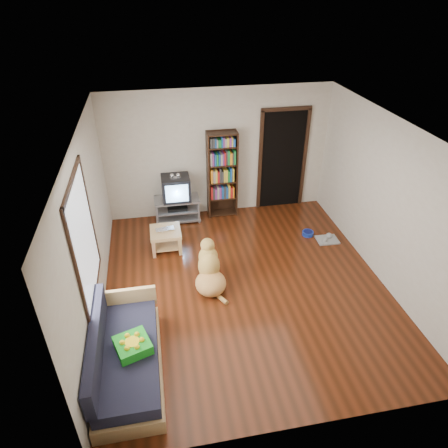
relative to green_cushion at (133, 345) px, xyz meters
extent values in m
plane|color=#51200D|center=(1.75, 1.40, -0.49)|extent=(5.00, 5.00, 0.00)
plane|color=white|center=(1.75, 1.40, 2.11)|extent=(5.00, 5.00, 0.00)
plane|color=beige|center=(1.75, 3.90, 0.81)|extent=(4.50, 0.00, 4.50)
plane|color=beige|center=(1.75, -1.10, 0.81)|extent=(4.50, 0.00, 4.50)
plane|color=beige|center=(-0.50, 1.40, 0.81)|extent=(0.00, 5.00, 5.00)
plane|color=beige|center=(4.00, 1.40, 0.81)|extent=(0.00, 5.00, 5.00)
cube|color=green|center=(0.00, 0.00, 0.00)|extent=(0.51, 0.51, 0.13)
imported|color=silver|center=(0.55, 2.63, -0.07)|extent=(0.36, 0.25, 0.03)
cylinder|color=navy|center=(3.30, 2.61, -0.45)|extent=(0.22, 0.22, 0.08)
cube|color=gray|center=(3.60, 2.36, -0.47)|extent=(0.41, 0.33, 0.03)
cube|color=white|center=(-0.48, 0.90, 1.01)|extent=(0.02, 1.30, 1.60)
cube|color=black|center=(-0.48, 0.90, 1.83)|extent=(0.03, 1.42, 0.06)
cube|color=black|center=(-0.48, 0.90, 0.19)|extent=(0.03, 1.42, 0.06)
cube|color=black|center=(-0.48, 0.20, 1.01)|extent=(0.03, 0.06, 1.70)
cube|color=black|center=(-0.48, 1.60, 1.01)|extent=(0.03, 0.06, 1.70)
cube|color=black|center=(3.10, 3.89, 0.56)|extent=(0.90, 0.02, 2.10)
cube|color=black|center=(2.62, 3.87, 0.56)|extent=(0.07, 0.05, 2.14)
cube|color=black|center=(3.58, 3.87, 0.56)|extent=(0.07, 0.05, 2.14)
cube|color=black|center=(3.10, 3.87, 1.64)|extent=(1.03, 0.05, 0.07)
cube|color=#99999E|center=(0.85, 3.65, -0.01)|extent=(0.90, 0.45, 0.04)
cube|color=#99999E|center=(0.85, 3.65, -0.24)|extent=(0.86, 0.42, 0.03)
cube|color=#99999E|center=(0.85, 3.65, -0.43)|extent=(0.90, 0.45, 0.04)
cylinder|color=#99999E|center=(0.43, 3.45, -0.24)|extent=(0.04, 0.04, 0.50)
cylinder|color=#99999E|center=(1.27, 3.45, -0.24)|extent=(0.04, 0.04, 0.50)
cylinder|color=#99999E|center=(0.43, 3.85, -0.24)|extent=(0.04, 0.04, 0.50)
cylinder|color=#99999E|center=(1.27, 3.85, -0.24)|extent=(0.04, 0.04, 0.50)
cube|color=black|center=(0.85, 3.65, -0.19)|extent=(0.40, 0.30, 0.07)
cube|color=black|center=(0.85, 3.65, 0.25)|extent=(0.55, 0.48, 0.48)
cube|color=black|center=(0.85, 3.85, 0.25)|extent=(0.40, 0.14, 0.36)
cube|color=#8CBFF2|center=(0.85, 3.41, 0.25)|extent=(0.44, 0.02, 0.36)
cube|color=silver|center=(0.85, 3.60, 0.50)|extent=(0.20, 0.07, 0.02)
sphere|color=silver|center=(0.79, 3.60, 0.55)|extent=(0.09, 0.09, 0.09)
sphere|color=silver|center=(0.91, 3.60, 0.55)|extent=(0.09, 0.09, 0.09)
cube|color=black|center=(1.52, 3.74, 0.41)|extent=(0.03, 0.30, 1.80)
cube|color=black|center=(2.08, 3.74, 0.41)|extent=(0.03, 0.30, 1.80)
cube|color=black|center=(1.80, 3.88, 0.41)|extent=(0.60, 0.02, 1.80)
cube|color=black|center=(1.80, 3.74, -0.46)|extent=(0.56, 0.28, 0.02)
cube|color=black|center=(1.80, 3.74, -0.09)|extent=(0.56, 0.28, 0.03)
cube|color=black|center=(1.80, 3.74, 0.28)|extent=(0.56, 0.28, 0.02)
cube|color=black|center=(1.80, 3.74, 0.65)|extent=(0.56, 0.28, 0.02)
cube|color=black|center=(1.80, 3.74, 1.02)|extent=(0.56, 0.28, 0.02)
cube|color=black|center=(1.80, 3.74, 1.28)|extent=(0.56, 0.28, 0.02)
cube|color=tan|center=(-0.08, 0.00, -0.38)|extent=(0.80, 1.80, 0.22)
cube|color=#1E1E2D|center=(-0.08, 0.00, -0.16)|extent=(0.74, 1.74, 0.18)
cube|color=#1E1E2D|center=(-0.42, 0.00, 0.11)|extent=(0.12, 1.74, 0.40)
cube|color=tan|center=(-0.08, 0.86, 0.01)|extent=(0.80, 0.06, 0.30)
cube|color=tan|center=(0.55, 2.66, -0.12)|extent=(0.55, 0.55, 0.06)
cube|color=tan|center=(0.55, 2.66, -0.39)|extent=(0.45, 0.45, 0.03)
cube|color=tan|center=(0.32, 2.43, -0.32)|extent=(0.06, 0.06, 0.34)
cube|color=tan|center=(0.79, 2.43, -0.32)|extent=(0.06, 0.06, 0.34)
cube|color=#D9BB6F|center=(0.32, 2.90, -0.32)|extent=(0.06, 0.06, 0.34)
cube|color=tan|center=(0.79, 2.90, -0.32)|extent=(0.06, 0.06, 0.34)
ellipsoid|color=tan|center=(1.18, 1.36, -0.33)|extent=(0.51, 0.55, 0.37)
ellipsoid|color=tan|center=(1.18, 1.55, -0.13)|extent=(0.37, 0.40, 0.48)
ellipsoid|color=tan|center=(1.18, 1.65, -0.02)|extent=(0.32, 0.29, 0.34)
ellipsoid|color=tan|center=(1.19, 1.71, 0.17)|extent=(0.23, 0.26, 0.21)
ellipsoid|color=#D8A353|center=(1.19, 1.83, 0.14)|extent=(0.10, 0.19, 0.09)
sphere|color=black|center=(1.19, 1.91, 0.14)|extent=(0.04, 0.04, 0.04)
ellipsoid|color=tan|center=(1.10, 1.67, 0.16)|extent=(0.06, 0.08, 0.15)
ellipsoid|color=tan|center=(1.27, 1.67, 0.16)|extent=(0.06, 0.08, 0.15)
cylinder|color=#C0874A|center=(1.11, 1.75, -0.29)|extent=(0.08, 0.12, 0.40)
cylinder|color=tan|center=(1.26, 1.74, -0.29)|extent=(0.08, 0.12, 0.40)
sphere|color=#BE8249|center=(1.11, 1.80, -0.46)|extent=(0.10, 0.10, 0.10)
sphere|color=tan|center=(1.27, 1.79, -0.46)|extent=(0.10, 0.10, 0.10)
cylinder|color=#B89B47|center=(1.29, 1.14, -0.46)|extent=(0.22, 0.34, 0.08)
camera|label=1|loc=(0.48, -3.49, 3.84)|focal=32.00mm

